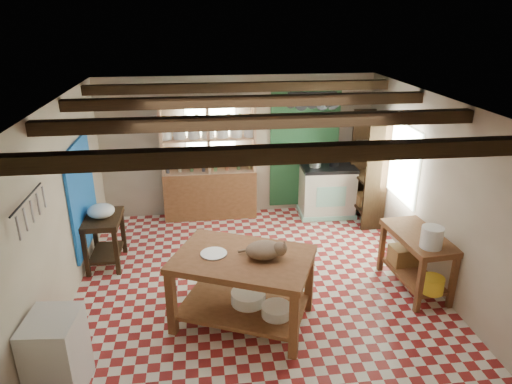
{
  "coord_description": "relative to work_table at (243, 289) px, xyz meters",
  "views": [
    {
      "loc": [
        -0.7,
        -5.64,
        3.63
      ],
      "look_at": [
        0.05,
        0.3,
        1.26
      ],
      "focal_mm": 32.0,
      "sensor_mm": 36.0,
      "label": 1
    }
  ],
  "objects": [
    {
      "name": "floor",
      "position": [
        0.26,
        0.89,
        -0.47
      ],
      "size": [
        5.0,
        5.0,
        0.02
      ],
      "primitive_type": "cube",
      "color": "maroon",
      "rests_on": "ground"
    },
    {
      "name": "ceiling",
      "position": [
        0.26,
        0.89,
        2.14
      ],
      "size": [
        5.0,
        5.0,
        0.02
      ],
      "primitive_type": "cube",
      "color": "#404044",
      "rests_on": "wall_back"
    },
    {
      "name": "wall_back",
      "position": [
        0.26,
        3.39,
        0.84
      ],
      "size": [
        5.0,
        0.04,
        2.6
      ],
      "primitive_type": "cube",
      "color": "#B9AA95",
      "rests_on": "floor"
    },
    {
      "name": "wall_front",
      "position": [
        0.26,
        -1.61,
        0.84
      ],
      "size": [
        5.0,
        0.04,
        2.6
      ],
      "primitive_type": "cube",
      "color": "#B9AA95",
      "rests_on": "floor"
    },
    {
      "name": "wall_left",
      "position": [
        -2.24,
        0.89,
        0.84
      ],
      "size": [
        0.04,
        5.0,
        2.6
      ],
      "primitive_type": "cube",
      "color": "#B9AA95",
      "rests_on": "floor"
    },
    {
      "name": "wall_right",
      "position": [
        2.76,
        0.89,
        0.84
      ],
      "size": [
        0.04,
        5.0,
        2.6
      ],
      "primitive_type": "cube",
      "color": "#B9AA95",
      "rests_on": "floor"
    },
    {
      "name": "ceiling_beams",
      "position": [
        0.26,
        0.89,
        2.02
      ],
      "size": [
        5.0,
        3.8,
        0.15
      ],
      "primitive_type": "cube",
      "color": "#301F11",
      "rests_on": "ceiling"
    },
    {
      "name": "blue_wall_patch",
      "position": [
        -2.21,
        1.79,
        0.64
      ],
      "size": [
        0.04,
        1.4,
        1.6
      ],
      "primitive_type": "cube",
      "color": "blue",
      "rests_on": "wall_left"
    },
    {
      "name": "green_wall_patch",
      "position": [
        1.51,
        3.36,
        0.79
      ],
      "size": [
        1.3,
        0.04,
        2.3
      ],
      "primitive_type": "cube",
      "color": "#22552E",
      "rests_on": "wall_back"
    },
    {
      "name": "window_back",
      "position": [
        -0.24,
        3.37,
        1.24
      ],
      "size": [
        0.9,
        0.02,
        0.8
      ],
      "primitive_type": "cube",
      "color": "silver",
      "rests_on": "wall_back"
    },
    {
      "name": "window_right",
      "position": [
        2.74,
        1.89,
        0.94
      ],
      "size": [
        0.02,
        1.3,
        1.2
      ],
      "primitive_type": "cube",
      "color": "silver",
      "rests_on": "wall_right"
    },
    {
      "name": "utensil_rail",
      "position": [
        -2.18,
        -0.31,
        1.32
      ],
      "size": [
        0.06,
        0.9,
        0.28
      ],
      "primitive_type": "cube",
      "color": "black",
      "rests_on": "wall_left"
    },
    {
      "name": "pot_rack",
      "position": [
        1.51,
        2.94,
        1.72
      ],
      "size": [
        0.86,
        0.12,
        0.36
      ],
      "primitive_type": "cube",
      "color": "black",
      "rests_on": "ceiling"
    },
    {
      "name": "shelving_unit",
      "position": [
        -0.29,
        3.2,
        0.64
      ],
      "size": [
        1.7,
        0.34,
        2.2
      ],
      "primitive_type": "cube",
      "color": "tan",
      "rests_on": "floor"
    },
    {
      "name": "tall_rack",
      "position": [
        2.54,
        2.69,
        0.54
      ],
      "size": [
        0.4,
        0.86,
        2.0
      ],
      "primitive_type": "cube",
      "color": "#301F11",
      "rests_on": "floor"
    },
    {
      "name": "work_table",
      "position": [
        0.0,
        0.0,
        0.0
      ],
      "size": [
        1.91,
        1.64,
        0.92
      ],
      "primitive_type": "cube",
      "rotation": [
        0.0,
        0.0,
        -0.41
      ],
      "color": "brown",
      "rests_on": "floor"
    },
    {
      "name": "stove",
      "position": [
        1.9,
        3.04,
        0.03
      ],
      "size": [
        1.01,
        0.7,
        0.97
      ],
      "primitive_type": "cube",
      "rotation": [
        0.0,
        0.0,
        -0.03
      ],
      "color": "beige",
      "rests_on": "floor"
    },
    {
      "name": "prep_table",
      "position": [
        -1.94,
        1.65,
        -0.06
      ],
      "size": [
        0.54,
        0.78,
        0.79
      ],
      "primitive_type": "cube",
      "rotation": [
        0.0,
        0.0,
        -0.0
      ],
      "color": "#301F11",
      "rests_on": "floor"
    },
    {
      "name": "white_cabinet",
      "position": [
        -1.96,
        -0.9,
        -0.02
      ],
      "size": [
        0.54,
        0.62,
        0.88
      ],
      "primitive_type": "cube",
      "rotation": [
        0.0,
        0.0,
        -0.09
      ],
      "color": "silver",
      "rests_on": "floor"
    },
    {
      "name": "right_counter",
      "position": [
        2.44,
        0.44,
        -0.04
      ],
      "size": [
        0.67,
        1.21,
        0.83
      ],
      "primitive_type": "cube",
      "rotation": [
        0.0,
        0.0,
        0.08
      ],
      "color": "brown",
      "rests_on": "floor"
    },
    {
      "name": "cat",
      "position": [
        0.25,
        -0.05,
        0.56
      ],
      "size": [
        0.51,
        0.43,
        0.2
      ],
      "primitive_type": "ellipsoid",
      "rotation": [
        0.0,
        0.0,
        -0.24
      ],
      "color": "#87684E",
      "rests_on": "work_table"
    },
    {
      "name": "steel_tray",
      "position": [
        -0.34,
        0.09,
        0.47
      ],
      "size": [
        0.42,
        0.42,
        0.02
      ],
      "primitive_type": "cylinder",
      "rotation": [
        0.0,
        0.0,
        -0.41
      ],
      "color": "#ABACB3",
      "rests_on": "work_table"
    },
    {
      "name": "basin_large",
      "position": [
        0.07,
        0.03,
        -0.14
      ],
      "size": [
        0.57,
        0.57,
        0.15
      ],
      "primitive_type": "cylinder",
      "rotation": [
        0.0,
        0.0,
        -0.41
      ],
      "color": "silver",
      "rests_on": "work_table"
    },
    {
      "name": "basin_small",
      "position": [
        0.37,
        -0.27,
        -0.15
      ],
      "size": [
        0.48,
        0.48,
        0.13
      ],
      "primitive_type": "cylinder",
      "rotation": [
        0.0,
        0.0,
        -0.41
      ],
      "color": "silver",
      "rests_on": "work_table"
    },
    {
      "name": "kettle_left",
      "position": [
        1.65,
        3.05,
        0.64
      ],
      "size": [
        0.23,
        0.23,
        0.26
      ],
      "primitive_type": "cylinder",
      "rotation": [
        0.0,
        0.0,
        -0.03
      ],
      "color": "#ABACB3",
      "rests_on": "stove"
    },
    {
      "name": "kettle_right",
      "position": [
        2.0,
        3.04,
        0.62
      ],
      "size": [
        0.18,
        0.18,
        0.22
      ],
      "primitive_type": "cylinder",
      "rotation": [
        0.0,
        0.0,
        -0.03
      ],
      "color": "black",
      "rests_on": "stove"
    },
    {
      "name": "enamel_bowl",
      "position": [
        -1.94,
        1.65,
        0.43
      ],
      "size": [
        0.4,
        0.4,
        0.2
      ],
      "primitive_type": "ellipsoid",
      "rotation": [
        0.0,
        0.0,
        -0.0
      ],
      "color": "silver",
      "rests_on": "prep_table"
    },
    {
      "name": "white_bucket",
      "position": [
        2.42,
        0.08,
        0.51
      ],
      "size": [
        0.3,
        0.3,
        0.28
      ],
      "primitive_type": "cylinder",
      "rotation": [
        0.0,
        0.0,
        0.08
      ],
      "color": "silver",
      "rests_on": "right_counter"
    },
    {
      "name": "wicker_basket",
      "position": [
        2.41,
        0.74,
        -0.11
      ],
      "size": [
        0.4,
        0.33,
        0.26
      ],
      "primitive_type": "cube",
      "rotation": [
        0.0,
        0.0,
        0.08
      ],
      "color": "olive",
      "rests_on": "right_counter"
    },
    {
      "name": "yellow_tub",
      "position": [
        2.48,
        -0.01,
        -0.13
      ],
      "size": [
        0.31,
        0.31,
        0.21
      ],
      "primitive_type": "cylinder",
      "rotation": [
        0.0,
        0.0,
        0.08
      ],
      "color": "yellow",
      "rests_on": "right_counter"
    }
  ]
}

